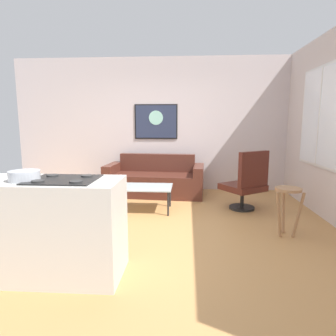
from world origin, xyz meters
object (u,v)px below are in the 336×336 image
object	(u,v)px
armchair	(247,183)
wall_painting	(156,122)
coffee_table	(145,188)
bar_stool	(288,199)
couch	(155,181)
mixing_bowl	(24,176)

from	to	relation	value
armchair	wall_painting	xyz separation A→B (m)	(-1.65, 1.48, 1.00)
coffee_table	armchair	distance (m)	1.68
armchair	bar_stool	world-z (taller)	armchair
wall_painting	couch	bearing A→B (deg)	-86.91
wall_painting	mixing_bowl	bearing A→B (deg)	-101.94
coffee_table	armchair	xyz separation A→B (m)	(1.67, 0.12, 0.09)
couch	coffee_table	size ratio (longest dim) A/B	2.22
coffee_table	mixing_bowl	world-z (taller)	mixing_bowl
couch	bar_stool	xyz separation A→B (m)	(1.93, -2.04, 0.21)
couch	mixing_bowl	distance (m)	3.40
coffee_table	armchair	bearing A→B (deg)	4.24
coffee_table	wall_painting	xyz separation A→B (m)	(0.02, 1.60, 1.09)
coffee_table	wall_painting	bearing A→B (deg)	89.29
coffee_table	wall_painting	distance (m)	1.94
mixing_bowl	wall_painting	size ratio (longest dim) A/B	0.30
couch	bar_stool	distance (m)	2.81
mixing_bowl	wall_painting	bearing A→B (deg)	78.06
couch	coffee_table	bearing A→B (deg)	-92.53
coffee_table	bar_stool	xyz separation A→B (m)	(1.97, -0.96, 0.12)
armchair	bar_stool	xyz separation A→B (m)	(0.30, -1.08, 0.03)
couch	armchair	xyz separation A→B (m)	(1.63, -0.96, 0.19)
mixing_bowl	wall_painting	distance (m)	3.86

